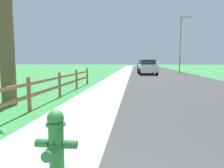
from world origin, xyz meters
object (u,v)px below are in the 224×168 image
(parked_car_blue, at_px, (148,66))
(street_lamp, at_px, (181,40))
(fire_hydrant, at_px, (56,143))
(parked_car_red, at_px, (143,64))
(parked_suv_white, at_px, (147,67))

(parked_car_blue, relative_size, street_lamp, 0.73)
(fire_hydrant, relative_size, parked_car_red, 0.20)
(parked_suv_white, bearing_deg, fire_hydrant, -96.34)
(fire_hydrant, bearing_deg, parked_suv_white, 83.66)
(parked_car_blue, bearing_deg, fire_hydrant, -95.76)
(parked_car_red, relative_size, street_lamp, 0.65)
(fire_hydrant, relative_size, parked_suv_white, 0.18)
(parked_suv_white, height_order, street_lamp, street_lamp)
(parked_car_blue, distance_m, street_lamp, 8.71)
(parked_car_blue, height_order, street_lamp, street_lamp)
(parked_suv_white, bearing_deg, street_lamp, 28.06)
(parked_suv_white, bearing_deg, parked_car_blue, 85.54)
(fire_hydrant, relative_size, street_lamp, 0.13)
(fire_hydrant, xyz_separation_m, parked_car_red, (2.59, 40.87, 0.36))
(parked_car_blue, bearing_deg, street_lamp, -65.67)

